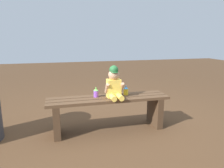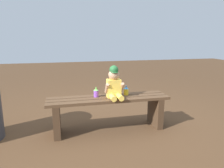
# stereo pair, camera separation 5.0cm
# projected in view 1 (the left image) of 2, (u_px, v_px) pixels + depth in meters

# --- Properties ---
(ground_plane) EXTENTS (16.00, 16.00, 0.00)m
(ground_plane) POSITION_uv_depth(u_px,v_px,m) (109.00, 130.00, 2.74)
(ground_plane) COLOR #4C331E
(park_bench) EXTENTS (1.54, 0.34, 0.44)m
(park_bench) POSITION_uv_depth(u_px,v_px,m) (109.00, 108.00, 2.68)
(park_bench) COLOR #513823
(park_bench) RESTS_ON ground_plane
(child_figure) EXTENTS (0.23, 0.27, 0.40)m
(child_figure) POSITION_uv_depth(u_px,v_px,m) (114.00, 84.00, 2.59)
(child_figure) COLOR #F2C64C
(child_figure) RESTS_ON park_bench
(sippy_cup_left) EXTENTS (0.06, 0.06, 0.12)m
(sippy_cup_left) POSITION_uv_depth(u_px,v_px,m) (96.00, 92.00, 2.65)
(sippy_cup_left) COLOR #8C4CCC
(sippy_cup_left) RESTS_ON park_bench
(sippy_cup_right) EXTENTS (0.06, 0.06, 0.12)m
(sippy_cup_right) POSITION_uv_depth(u_px,v_px,m) (126.00, 91.00, 2.75)
(sippy_cup_right) COLOR yellow
(sippy_cup_right) RESTS_ON park_bench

